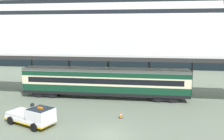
% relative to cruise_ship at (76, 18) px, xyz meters
% --- Properties ---
extents(ground_plane, '(400.00, 400.00, 0.00)m').
position_rel_cruise_ship_xyz_m(ground_plane, '(16.96, -49.38, -12.80)').
color(ground_plane, slate).
extents(cruise_ship, '(173.02, 23.53, 37.05)m').
position_rel_cruise_ship_xyz_m(cruise_ship, '(0.00, 0.00, 0.00)').
color(cruise_ship, black).
rests_on(cruise_ship, ground).
extents(platform_canopy, '(42.10, 6.15, 6.18)m').
position_rel_cruise_ship_xyz_m(platform_canopy, '(14.79, -37.14, -6.90)').
color(platform_canopy, silver).
rests_on(platform_canopy, ground).
extents(train_carriage, '(22.47, 2.81, 4.11)m').
position_rel_cruise_ship_xyz_m(train_carriage, '(14.79, -37.60, -10.49)').
color(train_carriage, black).
rests_on(train_carriage, ground).
extents(service_truck, '(5.58, 3.86, 2.02)m').
position_rel_cruise_ship_xyz_m(service_truck, '(9.63, -48.21, -11.81)').
color(service_truck, white).
rests_on(service_truck, ground).
extents(traffic_cone_near, '(0.36, 0.36, 0.61)m').
position_rel_cruise_ship_xyz_m(traffic_cone_near, '(9.62, -43.82, -12.49)').
color(traffic_cone_near, black).
rests_on(traffic_cone_near, ground).
extents(traffic_cone_mid, '(0.36, 0.36, 0.71)m').
position_rel_cruise_ship_xyz_m(traffic_cone_mid, '(17.79, -45.03, -12.45)').
color(traffic_cone_mid, black).
rests_on(traffic_cone_mid, ground).
extents(quay_bollard, '(0.48, 0.48, 0.96)m').
position_rel_cruise_ship_xyz_m(quay_bollard, '(7.47, -44.16, -12.28)').
color(quay_bollard, black).
rests_on(quay_bollard, ground).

